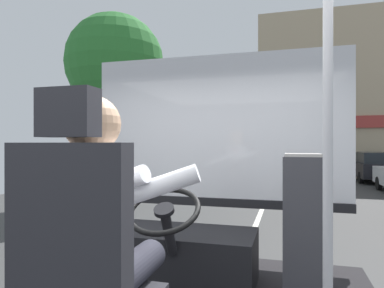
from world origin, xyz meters
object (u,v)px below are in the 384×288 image
handrail_pole (328,168)px  fare_box (303,228)px  parked_car_silver (354,161)px  parked_car_black (376,166)px  driver_seat (84,281)px  bus_driver (99,221)px  steering_console (184,255)px

handrail_pole → fare_box: handrail_pole is taller
handrail_pole → parked_car_silver: bearing=80.1°
parked_car_black → parked_car_silver: 6.08m
driver_seat → parked_car_black: size_ratio=0.30×
driver_seat → fare_box: 1.54m
driver_seat → handrail_pole: bearing=25.5°
handrail_pole → parked_car_silver: (3.90, 22.43, -1.04)m
bus_driver → steering_console: size_ratio=0.78×
driver_seat → parked_car_silver: size_ratio=0.31×
parked_car_black → parked_car_silver: parked_car_black is taller
driver_seat → parked_car_silver: 23.40m
bus_driver → parked_car_black: bus_driver is taller
parked_car_silver → fare_box: bearing=-100.4°
handrail_pole → parked_car_silver: handrail_pole is taller
driver_seat → handrail_pole: (0.95, 0.45, 0.43)m
parked_car_black → bus_driver: bearing=-106.0°
driver_seat → fare_box: (0.88, 1.27, -0.03)m
bus_driver → parked_car_silver: bus_driver is taller
parked_car_black → driver_seat: bearing=-105.9°
fare_box → parked_car_black: (3.91, 15.54, -0.50)m
driver_seat → handrail_pole: 1.14m
fare_box → parked_car_silver: 21.98m
steering_console → parked_car_black: steering_console is taller
handrail_pole → parked_car_black: bearing=76.8°
steering_console → parked_car_black: (4.79, 15.46, -0.22)m
parked_car_silver → steering_console: bearing=-102.7°
bus_driver → steering_console: (-0.00, 1.23, -0.53)m
steering_console → driver_seat: bearing=-90.0°
driver_seat → steering_console: bearing=90.0°
handrail_pole → parked_car_black: handrail_pole is taller
driver_seat → bus_driver: size_ratio=1.50×
driver_seat → handrail_pole: handrail_pole is taller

